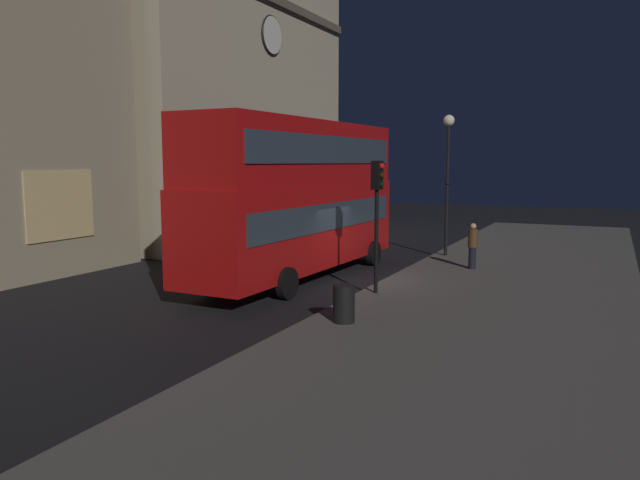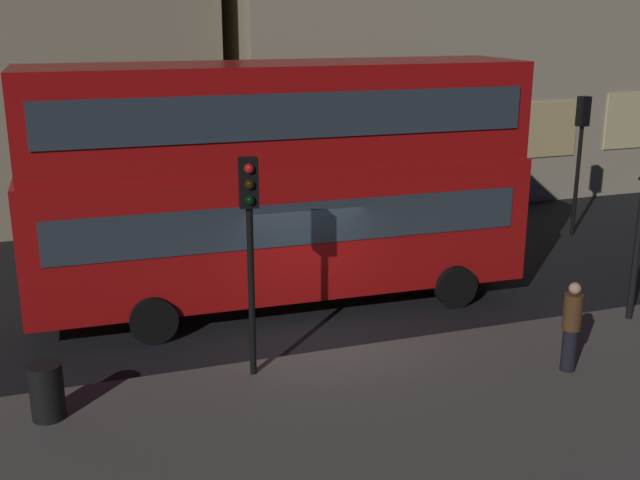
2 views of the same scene
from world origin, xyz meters
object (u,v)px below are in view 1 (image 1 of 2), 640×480
double_decker_bus (298,192)px  pedestrian (473,245)px  traffic_light_far_side (340,184)px  litter_bin (344,304)px  traffic_light_near_kerb (377,199)px  street_lamp (448,158)px

double_decker_bus → pedestrian: double_decker_bus is taller
traffic_light_far_side → litter_bin: 16.53m
traffic_light_near_kerb → litter_bin: traffic_light_near_kerb is taller
pedestrian → litter_bin: (-8.99, 1.27, -0.41)m
traffic_light_far_side → pedestrian: 10.12m
pedestrian → double_decker_bus: bearing=34.6°
double_decker_bus → litter_bin: size_ratio=11.92×
double_decker_bus → street_lamp: bearing=-25.9°
traffic_light_far_side → street_lamp: 7.13m
pedestrian → litter_bin: bearing=79.6°
street_lamp → litter_bin: size_ratio=6.29×
street_lamp → double_decker_bus: bearing=152.4°
double_decker_bus → litter_bin: double_decker_bus is taller
traffic_light_far_side → litter_bin: traffic_light_far_side is taller
double_decker_bus → pedestrian: bearing=-51.3°
traffic_light_near_kerb → traffic_light_far_side: 13.00m
double_decker_bus → traffic_light_near_kerb: 3.79m
double_decker_bus → pedestrian: (3.91, -5.19, -2.02)m
double_decker_bus → traffic_light_far_side: (9.85, 2.77, -0.07)m
double_decker_bus → traffic_light_near_kerb: (-1.56, -3.46, -0.05)m
traffic_light_near_kerb → street_lamp: size_ratio=0.68×
traffic_light_near_kerb → street_lamp: bearing=7.1°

